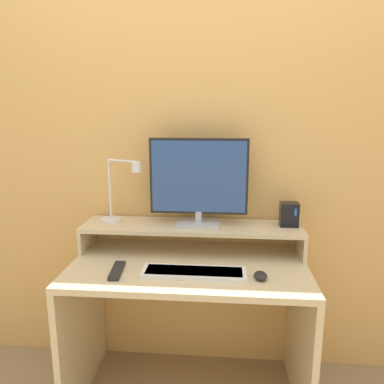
{
  "coord_description": "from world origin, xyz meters",
  "views": [
    {
      "loc": [
        0.16,
        -1.36,
        1.46
      ],
      "look_at": [
        0.01,
        0.33,
        1.08
      ],
      "focal_mm": 35.0,
      "sensor_mm": 36.0,
      "label": 1
    }
  ],
  "objects_px": {
    "monitor": "(199,181)",
    "remote_control": "(117,271)",
    "mouse": "(261,276)",
    "router_dock": "(289,214)",
    "keyboard": "(194,272)",
    "desk_lamp": "(120,194)"
  },
  "relations": [
    {
      "from": "router_dock",
      "to": "remote_control",
      "type": "relative_size",
      "value": 0.64
    },
    {
      "from": "monitor",
      "to": "remote_control",
      "type": "distance_m",
      "value": 0.59
    },
    {
      "from": "mouse",
      "to": "monitor",
      "type": "bearing_deg",
      "value": 133.32
    },
    {
      "from": "desk_lamp",
      "to": "keyboard",
      "type": "height_order",
      "value": "desk_lamp"
    },
    {
      "from": "desk_lamp",
      "to": "mouse",
      "type": "height_order",
      "value": "desk_lamp"
    },
    {
      "from": "mouse",
      "to": "remote_control",
      "type": "xyz_separation_m",
      "value": [
        -0.64,
        0.01,
        -0.01
      ]
    },
    {
      "from": "desk_lamp",
      "to": "router_dock",
      "type": "xyz_separation_m",
      "value": [
        0.87,
        0.02,
        -0.09
      ]
    },
    {
      "from": "desk_lamp",
      "to": "router_dock",
      "type": "height_order",
      "value": "desk_lamp"
    },
    {
      "from": "remote_control",
      "to": "mouse",
      "type": "bearing_deg",
      "value": -1.11
    },
    {
      "from": "monitor",
      "to": "mouse",
      "type": "distance_m",
      "value": 0.56
    },
    {
      "from": "desk_lamp",
      "to": "router_dock",
      "type": "distance_m",
      "value": 0.87
    },
    {
      "from": "mouse",
      "to": "router_dock",
      "type": "bearing_deg",
      "value": 63.48
    },
    {
      "from": "router_dock",
      "to": "keyboard",
      "type": "distance_m",
      "value": 0.59
    },
    {
      "from": "router_dock",
      "to": "mouse",
      "type": "bearing_deg",
      "value": -116.52
    },
    {
      "from": "monitor",
      "to": "mouse",
      "type": "bearing_deg",
      "value": -46.68
    },
    {
      "from": "desk_lamp",
      "to": "remote_control",
      "type": "xyz_separation_m",
      "value": [
        0.06,
        -0.31,
        -0.29
      ]
    },
    {
      "from": "mouse",
      "to": "remote_control",
      "type": "relative_size",
      "value": 0.44
    },
    {
      "from": "monitor",
      "to": "keyboard",
      "type": "height_order",
      "value": "monitor"
    },
    {
      "from": "router_dock",
      "to": "remote_control",
      "type": "bearing_deg",
      "value": -158.37
    },
    {
      "from": "keyboard",
      "to": "remote_control",
      "type": "relative_size",
      "value": 2.45
    },
    {
      "from": "monitor",
      "to": "desk_lamp",
      "type": "relative_size",
      "value": 1.48
    },
    {
      "from": "desk_lamp",
      "to": "keyboard",
      "type": "xyz_separation_m",
      "value": [
        0.41,
        -0.3,
        -0.28
      ]
    }
  ]
}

